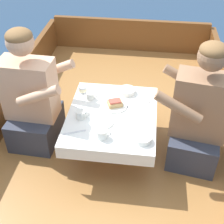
# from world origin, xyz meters

# --- Properties ---
(ground_plane) EXTENTS (60.00, 60.00, 0.00)m
(ground_plane) POSITION_xyz_m (0.00, 0.00, 0.00)
(ground_plane) COLOR navy
(boat_deck) EXTENTS (2.02, 3.48, 0.28)m
(boat_deck) POSITION_xyz_m (0.00, 0.00, 0.14)
(boat_deck) COLOR #9E6B38
(boat_deck) RESTS_ON ground_plane
(bow_coaming) EXTENTS (1.90, 0.06, 0.39)m
(bow_coaming) POSITION_xyz_m (0.00, 1.71, 0.47)
(bow_coaming) COLOR brown
(bow_coaming) RESTS_ON boat_deck
(cockpit_table) EXTENTS (0.68, 0.81, 0.35)m
(cockpit_table) POSITION_xyz_m (0.00, -0.08, 0.60)
(cockpit_table) COLOR #B2B2B7
(cockpit_table) RESTS_ON boat_deck
(person_port) EXTENTS (0.54, 0.46, 0.99)m
(person_port) POSITION_xyz_m (-0.64, -0.05, 0.67)
(person_port) COLOR #333847
(person_port) RESTS_ON boat_deck
(person_starboard) EXTENTS (0.57, 0.51, 0.99)m
(person_starboard) POSITION_xyz_m (0.64, -0.10, 0.67)
(person_starboard) COLOR #333847
(person_starboard) RESTS_ON boat_deck
(plate_sandwich) EXTENTS (0.19, 0.19, 0.01)m
(plate_sandwich) POSITION_xyz_m (0.01, 0.02, 0.63)
(plate_sandwich) COLOR silver
(plate_sandwich) RESTS_ON cockpit_table
(plate_bread) EXTENTS (0.17, 0.17, 0.01)m
(plate_bread) POSITION_xyz_m (-0.06, -0.19, 0.63)
(plate_bread) COLOR silver
(plate_bread) RESTS_ON cockpit_table
(sandwich) EXTENTS (0.13, 0.11, 0.05)m
(sandwich) POSITION_xyz_m (0.01, 0.02, 0.66)
(sandwich) COLOR tan
(sandwich) RESTS_ON plate_sandwich
(bowl_port_near) EXTENTS (0.14, 0.14, 0.04)m
(bowl_port_near) POSITION_xyz_m (0.09, 0.21, 0.65)
(bowl_port_near) COLOR silver
(bowl_port_near) RESTS_ON cockpit_table
(bowl_starboard_near) EXTENTS (0.12, 0.12, 0.04)m
(bowl_starboard_near) POSITION_xyz_m (0.25, -0.35, 0.65)
(bowl_starboard_near) COLOR silver
(bowl_starboard_near) RESTS_ON cockpit_table
(coffee_cup_port) EXTENTS (0.10, 0.08, 0.07)m
(coffee_cup_port) POSITION_xyz_m (-0.03, -0.35, 0.66)
(coffee_cup_port) COLOR silver
(coffee_cup_port) RESTS_ON cockpit_table
(coffee_cup_starboard) EXTENTS (0.10, 0.08, 0.06)m
(coffee_cup_starboard) POSITION_xyz_m (-0.22, -0.15, 0.66)
(coffee_cup_starboard) COLOR silver
(coffee_cup_starboard) RESTS_ON cockpit_table
(coffee_cup_center) EXTENTS (0.09, 0.06, 0.05)m
(coffee_cup_center) POSITION_xyz_m (-0.20, 0.09, 0.66)
(coffee_cup_center) COLOR silver
(coffee_cup_center) RESTS_ON cockpit_table
(tin_can) EXTENTS (0.07, 0.07, 0.05)m
(tin_can) POSITION_xyz_m (-0.28, 0.18, 0.66)
(tin_can) COLOR silver
(tin_can) RESTS_ON cockpit_table
(utensil_spoon_port) EXTENTS (0.06, 0.17, 0.01)m
(utensil_spoon_port) POSITION_xyz_m (0.26, 0.07, 0.63)
(utensil_spoon_port) COLOR silver
(utensil_spoon_port) RESTS_ON cockpit_table
(utensil_knife_port) EXTENTS (0.16, 0.08, 0.00)m
(utensil_knife_port) POSITION_xyz_m (-0.24, -0.33, 0.63)
(utensil_knife_port) COLOR silver
(utensil_knife_port) RESTS_ON cockpit_table
(utensil_fork_port) EXTENTS (0.08, 0.17, 0.00)m
(utensil_fork_port) POSITION_xyz_m (0.12, -0.02, 0.63)
(utensil_fork_port) COLOR silver
(utensil_fork_port) RESTS_ON cockpit_table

